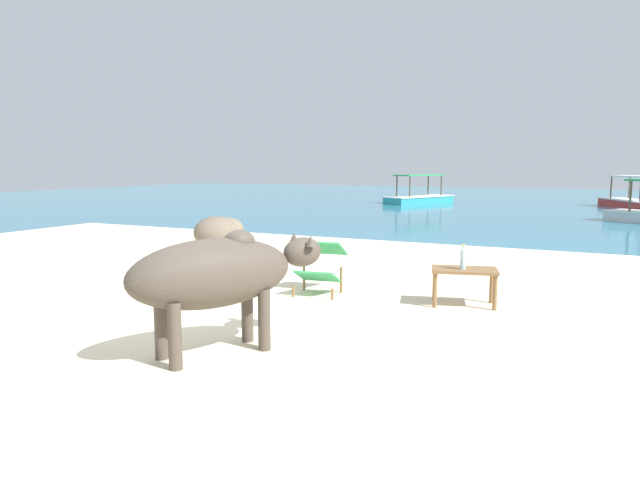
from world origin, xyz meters
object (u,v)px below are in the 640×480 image
at_px(low_bench_table, 464,275).
at_px(boat_red, 634,201).
at_px(cow, 218,274).
at_px(deck_chair_near, 321,263).
at_px(bottle, 463,259).
at_px(boat_teal, 419,197).

distance_m(low_bench_table, boat_red, 19.43).
height_order(cow, low_bench_table, cow).
relative_size(low_bench_table, deck_chair_near, 1.02).
relative_size(bottle, boat_red, 0.08).
distance_m(cow, boat_red, 22.37).
xyz_separation_m(cow, boat_teal, (-4.10, 21.04, -0.47)).
relative_size(deck_chair_near, boat_teal, 0.22).
bearing_deg(boat_teal, cow, 35.82).
relative_size(cow, bottle, 6.37).
xyz_separation_m(deck_chair_near, boat_red, (4.75, 19.31, -0.13)).
distance_m(cow, boat_teal, 21.44).
height_order(low_bench_table, boat_red, boat_red).
relative_size(cow, deck_chair_near, 2.26).
bearing_deg(boat_teal, boat_red, 120.56).
relative_size(boat_red, boat_teal, 1.00).
relative_size(bottle, deck_chair_near, 0.35).
relative_size(low_bench_table, boat_teal, 0.22).
relative_size(bottle, boat_teal, 0.08).
distance_m(bottle, boat_red, 19.47).
bearing_deg(bottle, deck_chair_near, -177.91).
bearing_deg(boat_teal, deck_chair_near, 36.63).
bearing_deg(boat_red, cow, -37.67).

